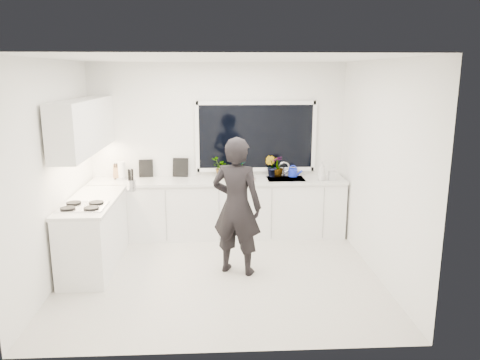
{
  "coord_description": "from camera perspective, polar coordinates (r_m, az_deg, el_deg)",
  "views": [
    {
      "loc": [
        -0.04,
        -5.63,
        2.54
      ],
      "look_at": [
        0.28,
        0.4,
        1.15
      ],
      "focal_mm": 35.0,
      "sensor_mm": 36.0,
      "label": 1
    }
  ],
  "objects": [
    {
      "name": "soap_bottles",
      "position": [
        7.28,
        10.32,
        1.0
      ],
      "size": [
        0.3,
        0.16,
        0.3
      ],
      "color": "#D8BF66",
      "rests_on": "countertop_back"
    },
    {
      "name": "watering_can",
      "position": [
        7.51,
        6.45,
        0.93
      ],
      "size": [
        0.18,
        0.18,
        0.13
      ],
      "primitive_type": "cylinder",
      "rotation": [
        0.0,
        0.0,
        -0.34
      ],
      "color": "#162ACE",
      "rests_on": "countertop_back"
    },
    {
      "name": "herb_plants",
      "position": [
        7.41,
        0.81,
        1.58
      ],
      "size": [
        1.21,
        0.37,
        0.33
      ],
      "color": "#26662D",
      "rests_on": "countertop_back"
    },
    {
      "name": "knife_block",
      "position": [
        7.54,
        -14.65,
        0.98
      ],
      "size": [
        0.13,
        0.1,
        0.22
      ],
      "primitive_type": "cube",
      "rotation": [
        0.0,
        0.0,
        -0.0
      ],
      "color": "olive",
      "rests_on": "countertop_back"
    },
    {
      "name": "floor",
      "position": [
        6.18,
        -2.43,
        -11.41
      ],
      "size": [
        4.0,
        3.5,
        0.02
      ],
      "primitive_type": "cube",
      "color": "beige",
      "rests_on": "ground"
    },
    {
      "name": "paper_towel_roll",
      "position": [
        7.48,
        -14.22,
        1.07
      ],
      "size": [
        0.14,
        0.14,
        0.26
      ],
      "primitive_type": "cylinder",
      "rotation": [
        0.0,
        0.0,
        0.37
      ],
      "color": "white",
      "rests_on": "countertop_back"
    },
    {
      "name": "countertop_left",
      "position": [
        6.41,
        -17.65,
        -2.48
      ],
      "size": [
        0.62,
        1.6,
        0.04
      ],
      "primitive_type": "cube",
      "color": "silver",
      "rests_on": "base_cabinets_left"
    },
    {
      "name": "pizza_tray",
      "position": [
        7.24,
        0.26,
        0.16
      ],
      "size": [
        0.41,
        0.31,
        0.03
      ],
      "primitive_type": "cube",
      "rotation": [
        0.0,
        0.0,
        -0.03
      ],
      "color": "#B8B8BD",
      "rests_on": "countertop_back"
    },
    {
      "name": "window",
      "position": [
        7.45,
        1.95,
        5.32
      ],
      "size": [
        1.8,
        0.02,
        1.0
      ],
      "primitive_type": "cube",
      "color": "black",
      "rests_on": "wall_back"
    },
    {
      "name": "picture_frame_large",
      "position": [
        7.55,
        -11.39,
        1.4
      ],
      "size": [
        0.22,
        0.03,
        0.28
      ],
      "primitive_type": "cube",
      "rotation": [
        0.0,
        0.0,
        0.06
      ],
      "color": "black",
      "rests_on": "countertop_back"
    },
    {
      "name": "utensil_crock",
      "position": [
        6.72,
        -13.13,
        -0.63
      ],
      "size": [
        0.15,
        0.15,
        0.16
      ],
      "primitive_type": "cylinder",
      "rotation": [
        0.0,
        0.0,
        0.15
      ],
      "color": "silver",
      "rests_on": "countertop_left"
    },
    {
      "name": "sink",
      "position": [
        7.36,
        5.58,
        -0.22
      ],
      "size": [
        0.58,
        0.42,
        0.14
      ],
      "primitive_type": "cube",
      "color": "silver",
      "rests_on": "countertop_back"
    },
    {
      "name": "wall_left",
      "position": [
        6.09,
        -21.84,
        0.74
      ],
      "size": [
        0.02,
        3.5,
        2.7
      ],
      "primitive_type": "cube",
      "color": "white",
      "rests_on": "ground"
    },
    {
      "name": "person",
      "position": [
        5.93,
        -0.41,
        -3.23
      ],
      "size": [
        0.76,
        0.64,
        1.78
      ],
      "primitive_type": "imported",
      "rotation": [
        0.0,
        0.0,
        2.75
      ],
      "color": "black",
      "rests_on": "floor"
    },
    {
      "name": "countertop_back",
      "position": [
        7.26,
        -2.62,
        -0.11
      ],
      "size": [
        3.94,
        0.62,
        0.04
      ],
      "primitive_type": "cube",
      "color": "silver",
      "rests_on": "base_cabinets_back"
    },
    {
      "name": "upper_cabinets",
      "position": [
        6.61,
        -18.48,
        6.3
      ],
      "size": [
        0.34,
        2.1,
        0.7
      ],
      "primitive_type": "cube",
      "color": "white",
      "rests_on": "wall_left"
    },
    {
      "name": "wall_right",
      "position": [
        6.11,
        16.65,
        1.18
      ],
      "size": [
        0.02,
        3.5,
        2.7
      ],
      "primitive_type": "cube",
      "color": "white",
      "rests_on": "ground"
    },
    {
      "name": "picture_frame_small",
      "position": [
        7.49,
        -7.26,
        1.54
      ],
      "size": [
        0.25,
        0.06,
        0.3
      ],
      "primitive_type": "cube",
      "rotation": [
        0.0,
        0.0,
        -0.15
      ],
      "color": "black",
      "rests_on": "countertop_back"
    },
    {
      "name": "pizza",
      "position": [
        7.24,
        0.26,
        0.29
      ],
      "size": [
        0.38,
        0.28,
        0.01
      ],
      "primitive_type": "cube",
      "rotation": [
        0.0,
        0.0,
        -0.03
      ],
      "color": "red",
      "rests_on": "pizza_tray"
    },
    {
      "name": "faucet",
      "position": [
        7.52,
        5.38,
        1.32
      ],
      "size": [
        0.03,
        0.03,
        0.22
      ],
      "primitive_type": "cylinder",
      "color": "silver",
      "rests_on": "countertop_back"
    },
    {
      "name": "stovetop",
      "position": [
        6.09,
        -18.66,
        -3.04
      ],
      "size": [
        0.56,
        0.48,
        0.03
      ],
      "primitive_type": "cube",
      "color": "black",
      "rests_on": "countertop_left"
    },
    {
      "name": "base_cabinets_left",
      "position": [
        6.55,
        -17.37,
        -6.37
      ],
      "size": [
        0.58,
        1.6,
        0.88
      ],
      "primitive_type": "cube",
      "color": "white",
      "rests_on": "floor"
    },
    {
      "name": "ceiling",
      "position": [
        5.64,
        -2.7,
        14.67
      ],
      "size": [
        4.0,
        3.5,
        0.02
      ],
      "primitive_type": "cube",
      "color": "white",
      "rests_on": "wall_back"
    },
    {
      "name": "wall_back",
      "position": [
        7.49,
        -2.68,
        3.8
      ],
      "size": [
        4.0,
        0.02,
        2.7
      ],
      "primitive_type": "cube",
      "color": "white",
      "rests_on": "ground"
    },
    {
      "name": "base_cabinets_back",
      "position": [
        7.39,
        -2.59,
        -3.57
      ],
      "size": [
        3.92,
        0.58,
        0.88
      ],
      "primitive_type": "cube",
      "color": "white",
      "rests_on": "floor"
    }
  ]
}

